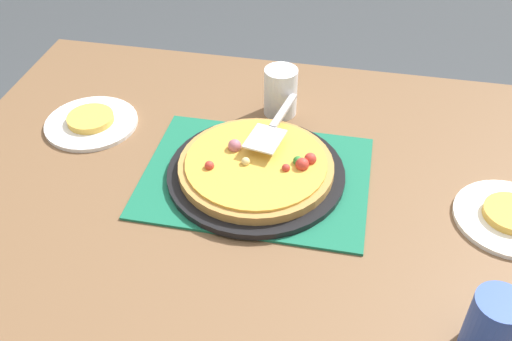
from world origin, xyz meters
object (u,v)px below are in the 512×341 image
(served_slice_left, at_px, (90,119))
(served_slice_right, at_px, (512,213))
(cup_near, at_px, (281,92))
(cup_far, at_px, (492,326))
(pizza, at_px, (257,166))
(plate_near_left, at_px, (91,123))
(pizza_pan, at_px, (256,173))
(pizza_server, at_px, (273,127))
(plate_far_right, at_px, (510,218))

(served_slice_left, distance_m, served_slice_right, 0.95)
(cup_near, distance_m, cup_far, 0.73)
(pizza, relative_size, cup_near, 2.75)
(plate_near_left, relative_size, served_slice_left, 2.00)
(pizza, bearing_deg, pizza_pan, 28.42)
(cup_far, bearing_deg, plate_near_left, -27.36)
(cup_far, bearing_deg, pizza_server, -45.75)
(plate_near_left, bearing_deg, pizza_server, 178.00)
(served_slice_left, bearing_deg, plate_near_left, 0.00)
(served_slice_right, bearing_deg, pizza, -2.92)
(pizza_pan, xyz_separation_m, pizza, (-0.00, -0.00, 0.02))
(plate_near_left, bearing_deg, cup_far, 152.64)
(cup_near, height_order, pizza_server, cup_near)
(pizza, relative_size, plate_far_right, 1.50)
(pizza_pan, height_order, cup_near, cup_near)
(pizza, distance_m, served_slice_right, 0.52)
(cup_near, bearing_deg, pizza_server, 93.50)
(served_slice_left, xyz_separation_m, served_slice_right, (-0.94, 0.14, 0.00))
(served_slice_right, bearing_deg, plate_far_right, -90.00)
(pizza_server, bearing_deg, plate_far_right, 166.31)
(pizza, bearing_deg, plate_far_right, 177.08)
(served_slice_left, bearing_deg, pizza, 165.45)
(served_slice_left, distance_m, pizza_server, 0.45)
(plate_near_left, height_order, cup_near, cup_near)
(cup_far, bearing_deg, served_slice_right, -104.12)
(pizza_pan, relative_size, plate_near_left, 1.73)
(plate_far_right, height_order, served_slice_right, served_slice_right)
(plate_near_left, height_order, served_slice_left, served_slice_left)
(pizza_pan, distance_m, cup_near, 0.26)
(pizza_server, bearing_deg, served_slice_left, -2.00)
(pizza_pan, height_order, served_slice_right, served_slice_right)
(pizza, xyz_separation_m, cup_far, (-0.44, 0.34, 0.03))
(plate_near_left, height_order, served_slice_right, served_slice_right)
(plate_near_left, relative_size, cup_near, 1.83)
(pizza_pan, xyz_separation_m, cup_far, (-0.44, 0.34, 0.05))
(plate_far_right, relative_size, pizza_server, 0.94)
(plate_far_right, xyz_separation_m, cup_near, (0.51, -0.28, 0.06))
(pizza, bearing_deg, pizza_server, -100.38)
(pizza_pan, distance_m, served_slice_left, 0.44)
(pizza_pan, bearing_deg, plate_far_right, 177.15)
(served_slice_right, distance_m, pizza_server, 0.52)
(served_slice_right, height_order, cup_far, cup_far)
(pizza_server, bearing_deg, pizza_pan, 79.03)
(served_slice_right, xyz_separation_m, cup_near, (0.51, -0.28, 0.04))
(pizza, height_order, plate_far_right, pizza)
(cup_far, xyz_separation_m, pizza_server, (0.42, -0.43, 0.01))
(pizza_pan, height_order, pizza, pizza)
(served_slice_right, bearing_deg, served_slice_left, -8.27)
(cup_far, bearing_deg, cup_near, -53.85)
(plate_near_left, xyz_separation_m, served_slice_right, (-0.94, 0.14, 0.01))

